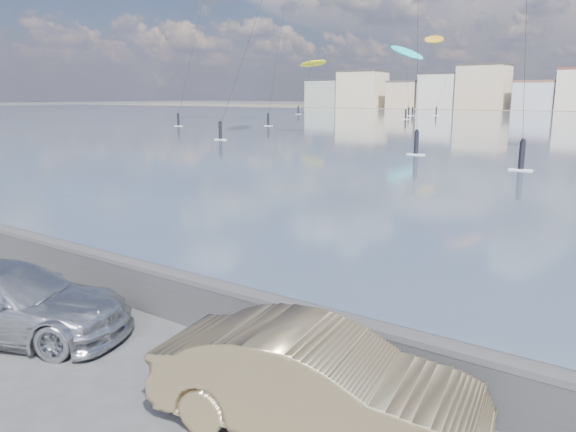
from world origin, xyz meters
name	(u,v)px	position (x,y,z in m)	size (l,w,h in m)	color
ground	(92,384)	(0.00, 0.00, 0.00)	(700.00, 700.00, 0.00)	#333335
seawall	(208,301)	(0.00, 2.70, 0.58)	(400.00, 0.36, 1.08)	#28282B
car_silver	(8,301)	(-2.91, 0.25, 0.70)	(1.95, 4.79, 1.39)	#B5B8BE
car_champagne	(315,383)	(3.62, 1.02, 0.75)	(1.58, 4.54, 1.49)	tan
kitesurfer_2	(313,64)	(-75.00, 119.65, 12.41)	(10.18, 12.61, 13.81)	yellow
kitesurfer_6	(406,53)	(-50.08, 121.68, 14.24)	(10.39, 8.88, 17.05)	#19BFBF
kitesurfer_10	(434,40)	(-39.98, 112.95, 15.94)	(3.96, 21.25, 17.97)	#BF8C19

